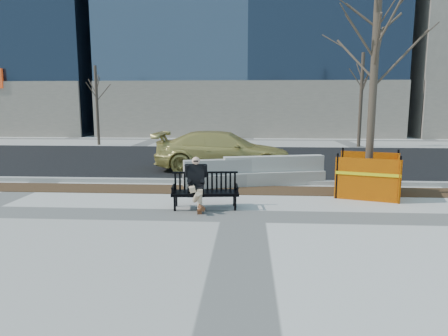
# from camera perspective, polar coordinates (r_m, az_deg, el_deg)

# --- Properties ---
(ground) EXTENTS (120.00, 120.00, 0.00)m
(ground) POSITION_cam_1_polar(r_m,az_deg,el_deg) (8.69, 2.73, -6.87)
(ground) COLOR beige
(ground) RESTS_ON ground
(mulch_strip) EXTENTS (40.00, 1.20, 0.02)m
(mulch_strip) POSITION_cam_1_polar(r_m,az_deg,el_deg) (11.22, 2.92, -3.18)
(mulch_strip) COLOR #47301C
(mulch_strip) RESTS_ON ground
(asphalt_street) EXTENTS (60.00, 10.40, 0.01)m
(asphalt_street) POSITION_cam_1_polar(r_m,az_deg,el_deg) (17.32, 3.14, 1.19)
(asphalt_street) COLOR black
(asphalt_street) RESTS_ON ground
(curb) EXTENTS (60.00, 0.25, 0.12)m
(curb) POSITION_cam_1_polar(r_m,az_deg,el_deg) (12.13, 2.97, -1.97)
(curb) COLOR #9E9B93
(curb) RESTS_ON ground
(bench) EXTENTS (1.62, 0.71, 0.84)m
(bench) POSITION_cam_1_polar(r_m,az_deg,el_deg) (9.32, -2.69, -5.76)
(bench) COLOR black
(bench) RESTS_ON ground
(seated_man) EXTENTS (0.59, 0.89, 1.19)m
(seated_man) POSITION_cam_1_polar(r_m,az_deg,el_deg) (9.37, -3.98, -5.70)
(seated_man) COLOR black
(seated_man) RESTS_ON ground
(tree_fence) EXTENTS (2.94, 2.94, 5.84)m
(tree_fence) POSITION_cam_1_polar(r_m,az_deg,el_deg) (11.33, 19.73, -3.61)
(tree_fence) COLOR #D55F00
(tree_fence) RESTS_ON ground
(sedan) EXTENTS (4.98, 2.17, 1.43)m
(sedan) POSITION_cam_1_polar(r_m,az_deg,el_deg) (14.49, -0.06, -0.38)
(sedan) COLOR tan
(sedan) RESTS_ON ground
(jersey_barrier_left) EXTENTS (2.87, 1.34, 0.81)m
(jersey_barrier_left) POSITION_cam_1_polar(r_m,az_deg,el_deg) (11.78, 1.12, -2.59)
(jersey_barrier_left) COLOR #98958E
(jersey_barrier_left) RESTS_ON ground
(jersey_barrier_right) EXTENTS (3.09, 1.29, 0.87)m
(jersey_barrier_right) POSITION_cam_1_polar(r_m,az_deg,el_deg) (12.13, 7.11, -2.32)
(jersey_barrier_right) COLOR #ABA9A0
(jersey_barrier_right) RESTS_ON ground
(far_tree_left) EXTENTS (1.88, 1.88, 4.94)m
(far_tree_left) POSITION_cam_1_polar(r_m,az_deg,el_deg) (24.82, -17.41, 3.18)
(far_tree_left) COLOR #4D3E31
(far_tree_left) RESTS_ON ground
(far_tree_right) EXTENTS (2.74, 2.74, 5.59)m
(far_tree_right) POSITION_cam_1_polar(r_m,az_deg,el_deg) (23.86, 18.63, 2.90)
(far_tree_right) COLOR #43362B
(far_tree_right) RESTS_ON ground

